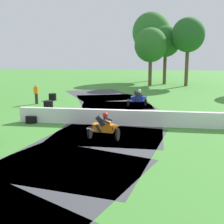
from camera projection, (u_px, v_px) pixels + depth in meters
ground_plane at (114, 125)px, 17.43m from camera, size 120.00×120.00×0.00m
track_asphalt at (90, 124)px, 17.65m from camera, size 10.91×35.70×0.01m
safety_barrier at (212, 120)px, 16.52m from camera, size 22.49×0.30×0.90m
motorcycle_lead_orange at (105, 127)px, 14.26m from camera, size 1.70×0.86×1.42m
motorcycle_chase_blue at (138, 98)px, 23.46m from camera, size 1.72×1.11×1.43m
tire_stack_mid_b at (31, 120)px, 17.92m from camera, size 0.67×0.67×0.40m
tire_stack_far at (48, 105)px, 22.52m from camera, size 0.71×0.71×0.60m
tire_stack_extra_a at (53, 97)px, 26.55m from camera, size 0.67×0.67×0.60m
track_marshal at (36, 94)px, 24.54m from camera, size 0.34×0.24×1.63m
traffic_cone at (205, 114)px, 19.47m from camera, size 0.28×0.28×0.44m
tree_far_left at (166, 42)px, 39.58m from camera, size 3.88×3.88×7.71m
tree_far_right at (151, 32)px, 44.30m from camera, size 5.61×5.61×10.15m
tree_behind_barrier at (151, 45)px, 37.72m from camera, size 4.11×4.11×7.31m
tree_distant at (188, 35)px, 37.12m from camera, size 4.09×4.09×8.53m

